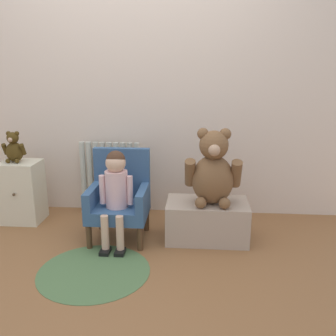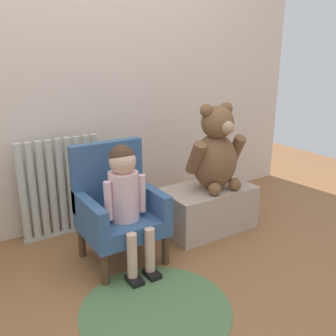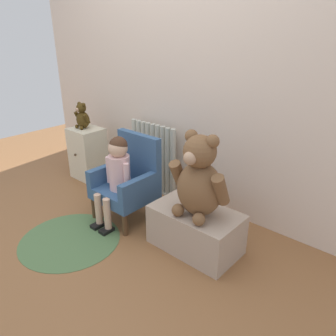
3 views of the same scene
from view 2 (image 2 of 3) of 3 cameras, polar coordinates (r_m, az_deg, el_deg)
The scene contains 8 objects.
ground_plane at distance 2.05m, azimuth 0.10°, elevation -18.69°, with size 6.00×6.00×0.00m, color brown.
back_wall at distance 2.63m, azimuth -13.39°, elevation 16.90°, with size 3.80×0.05×2.40m, color beige.
radiator at distance 2.60m, azimuth -15.90°, elevation -2.90°, with size 0.56×0.05×0.67m.
child_armchair at distance 2.24m, azimuth -7.69°, elevation -5.87°, with size 0.45×0.42×0.69m.
child_figure at distance 2.09m, azimuth -6.51°, elevation -3.39°, with size 0.25×0.35×0.72m.
low_bench at distance 2.65m, azimuth 6.03°, elevation -6.09°, with size 0.63×0.37×0.31m, color tan.
large_teddy_bear at distance 2.51m, azimuth 7.27°, elevation 2.43°, with size 0.42×0.30×0.58m.
floor_rug at distance 1.95m, azimuth -1.89°, elevation -20.65°, with size 0.75×0.75×0.01m, color #4D6F43.
Camera 2 is at (-0.89, -1.39, 1.21)m, focal length 40.00 mm.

